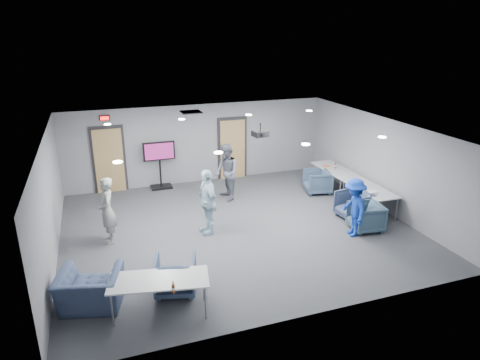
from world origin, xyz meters
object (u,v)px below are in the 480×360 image
object	(u,v)px
bottle_front	(173,288)
chair_front_b	(90,290)
person_b	(226,173)
chair_right_a	(317,182)
person_a	(107,211)
chair_right_b	(354,205)
person_c	(207,202)
table_front_left	(159,281)
bottle_right	(335,166)
projector	(260,134)
table_right_a	(335,170)
chair_right_c	(366,217)
chair_front_a	(175,275)
person_d	(354,208)
table_right_b	(370,189)
tv_stand	(160,162)

from	to	relation	value
bottle_front	chair_front_b	bearing A→B (deg)	140.78
person_b	chair_right_a	distance (m)	3.06
person_a	chair_right_b	bearing A→B (deg)	80.65
person_c	table_front_left	xyz separation A→B (m)	(-1.74, -3.00, -0.18)
chair_right_b	bottle_front	distance (m)	6.47
bottle_right	projector	distance (m)	3.70
chair_front_b	table_right_a	xyz separation A→B (m)	(7.76, 4.03, 0.31)
person_c	chair_front_b	bearing A→B (deg)	-57.84
person_b	chair_right_c	distance (m)	4.36
chair_right_a	chair_front_a	xyz separation A→B (m)	(-5.47, -4.03, 0.00)
person_d	bottle_right	size ratio (longest dim) A/B	6.46
person_d	table_right_a	bearing A→B (deg)	167.07
person_c	table_right_a	size ratio (longest dim) A/B	0.90
table_right_b	bottle_front	bearing A→B (deg)	117.26
person_d	chair_front_b	bearing A→B (deg)	-71.31
person_a	bottle_front	world-z (taller)	person_a
bottle_front	chair_right_c	bearing A→B (deg)	22.12
person_d	chair_right_b	bearing A→B (deg)	154.99
chair_right_b	table_right_a	xyz separation A→B (m)	(0.66, 2.15, 0.30)
projector	chair_right_b	bearing A→B (deg)	-33.31
chair_front_b	bottle_front	xyz separation A→B (m)	(1.40, -1.14, 0.44)
chair_front_a	projector	bearing A→B (deg)	-119.93
person_b	person_a	bearing A→B (deg)	-66.82
person_b	table_right_b	bearing A→B (deg)	55.70
person_a	table_front_left	distance (m)	3.36
table_right_b	person_c	bearing A→B (deg)	87.22
person_d	chair_right_b	distance (m)	1.18
person_d	bottle_right	xyz separation A→B (m)	(1.33, 3.09, 0.05)
chair_right_a	chair_front_b	world-z (taller)	same
person_a	bottle_front	bearing A→B (deg)	10.70
person_b	chair_front_b	distance (m)	6.04
person_c	table_right_b	distance (m)	4.80
person_b	chair_front_b	bearing A→B (deg)	-45.69
chair_front_b	tv_stand	size ratio (longest dim) A/B	0.73
person_c	table_front_left	bearing A→B (deg)	-36.57
chair_right_a	chair_front_b	xyz separation A→B (m)	(-7.11, -3.99, 0.00)
person_c	chair_right_b	size ratio (longest dim) A/B	2.04
chair_front_b	person_d	bearing A→B (deg)	-156.17
person_b	person_c	distance (m)	2.33
projector	chair_right_c	bearing A→B (deg)	-48.38
bottle_right	person_d	bearing A→B (deg)	-113.25
person_a	bottle_right	size ratio (longest dim) A/B	7.13
tv_stand	person_d	bearing A→B (deg)	-51.35
tv_stand	projector	bearing A→B (deg)	-54.07
chair_front_b	tv_stand	bearing A→B (deg)	-95.78
chair_front_b	tv_stand	xyz separation A→B (m)	(2.35, 6.11, 0.53)
person_d	table_right_b	bearing A→B (deg)	141.81
table_right_b	tv_stand	xyz separation A→B (m)	(-5.41, 3.98, 0.22)
chair_right_c	chair_front_b	distance (m)	7.04
table_right_b	projector	world-z (taller)	projector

